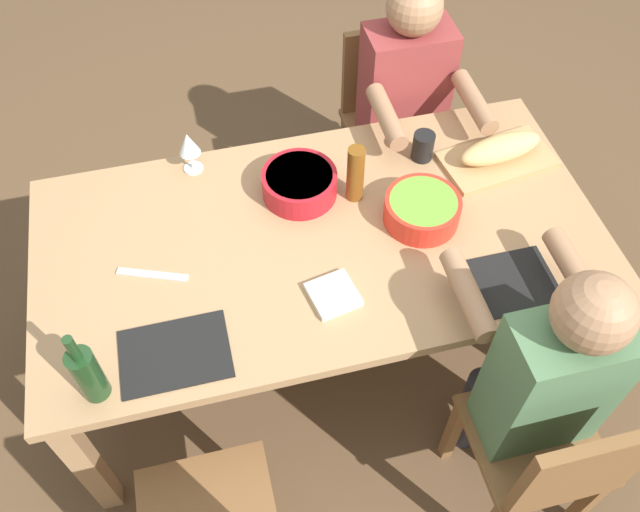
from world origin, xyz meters
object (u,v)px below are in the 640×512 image
object	(u,v)px
chair_far_left	(550,459)
diner_near_left	(407,101)
cutting_board	(497,160)
serving_bowl_salad	(422,209)
wine_glass	(189,145)
beer_bottle	(355,174)
bread_loaf	(500,149)
wine_bottle	(87,373)
dining_table	(320,250)
serving_bowl_greens	(299,183)
napkin_stack	(333,295)
chair_near_left	(389,113)
cup_near_left	(423,146)
diner_far_left	(542,373)

from	to	relation	value
chair_far_left	diner_near_left	bearing A→B (deg)	-90.00
chair_far_left	cutting_board	xyz separation A→B (m)	(-0.19, -0.99, 0.27)
serving_bowl_salad	wine_glass	world-z (taller)	wine_glass
beer_bottle	wine_glass	distance (m)	0.59
bread_loaf	wine_bottle	world-z (taller)	wine_bottle
dining_table	serving_bowl_salad	distance (m)	0.37
serving_bowl_greens	napkin_stack	distance (m)	0.45
chair_near_left	serving_bowl_greens	xyz separation A→B (m)	(0.54, 0.61, 0.31)
beer_bottle	wine_glass	xyz separation A→B (m)	(0.53, -0.27, 0.01)
serving_bowl_salad	napkin_stack	world-z (taller)	serving_bowl_salad
chair_far_left	bread_loaf	world-z (taller)	same
cutting_board	cup_near_left	size ratio (longest dim) A/B	3.75
beer_bottle	wine_glass	size ratio (longest dim) A/B	1.33
diner_far_left	wine_glass	bearing A→B (deg)	-49.56
diner_near_left	bread_loaf	size ratio (longest dim) A/B	3.75
dining_table	wine_bottle	xyz separation A→B (m)	(0.74, 0.39, 0.19)
serving_bowl_salad	diner_far_left	bearing A→B (deg)	105.40
serving_bowl_greens	napkin_stack	size ratio (longest dim) A/B	1.86
diner_far_left	serving_bowl_greens	size ratio (longest dim) A/B	4.60
wine_bottle	cutting_board	bearing A→B (deg)	-158.29
diner_far_left	cutting_board	distance (m)	0.83
dining_table	cutting_board	size ratio (longest dim) A/B	4.71
serving_bowl_greens	wine_bottle	world-z (taller)	wine_bottle
diner_far_left	wine_bottle	xyz separation A→B (m)	(1.26, -0.23, 0.15)
cutting_board	wine_bottle	bearing A→B (deg)	21.71
dining_table	bread_loaf	distance (m)	0.75
chair_far_left	wine_glass	world-z (taller)	wine_glass
chair_near_left	napkin_stack	bearing A→B (deg)	63.10
serving_bowl_salad	chair_far_left	bearing A→B (deg)	101.99
diner_far_left	serving_bowl_greens	world-z (taller)	diner_far_left
serving_bowl_greens	beer_bottle	xyz separation A→B (m)	(-0.18, 0.06, 0.06)
diner_near_left	bread_loaf	bearing A→B (deg)	113.19
cup_near_left	napkin_stack	distance (m)	0.70
diner_far_left	diner_near_left	distance (m)	1.26
chair_near_left	diner_near_left	world-z (taller)	diner_near_left
diner_near_left	cutting_board	bearing A→B (deg)	113.19
dining_table	serving_bowl_salad	xyz separation A→B (m)	(-0.35, 0.01, 0.13)
serving_bowl_greens	beer_bottle	size ratio (longest dim) A/B	1.18
serving_bowl_greens	beer_bottle	bearing A→B (deg)	161.84
bread_loaf	napkin_stack	xyz separation A→B (m)	(0.73, 0.43, -0.05)
dining_table	wine_bottle	distance (m)	0.86
chair_near_left	cup_near_left	bearing A→B (deg)	82.81
wine_bottle	diner_near_left	bearing A→B (deg)	-140.94
chair_near_left	wine_glass	world-z (taller)	wine_glass
chair_near_left	bread_loaf	world-z (taller)	same
diner_far_left	dining_table	bearing A→B (deg)	-50.46
serving_bowl_salad	bread_loaf	size ratio (longest dim) A/B	0.80
beer_bottle	cutting_board	bearing A→B (deg)	-176.07
diner_near_left	serving_bowl_greens	bearing A→B (deg)	38.09
chair_near_left	bread_loaf	xyz separation A→B (m)	(-0.19, 0.63, 0.32)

